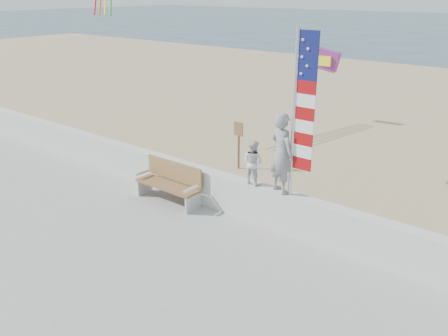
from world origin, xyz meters
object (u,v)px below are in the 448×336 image
Objects in this scene: adult at (282,153)px; bench at (170,182)px; child at (253,162)px; flag at (300,108)px.

bench is at bearing 28.77° from adult.
child is at bearing 11.66° from bench.
flag is (3.31, 0.45, 2.30)m from bench.
child is 0.57× the size of bench.
adult is at bearing 8.78° from bench.
adult is 1.73× the size of child.
adult is 1.10m from flag.
adult is at bearing 179.96° from flag.
bench is at bearing 12.71° from child.
bench is 4.06m from flag.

